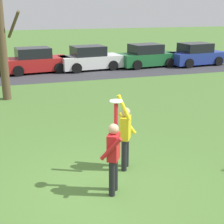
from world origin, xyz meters
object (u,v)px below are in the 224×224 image
parked_car_red (35,61)px  parked_car_blue (196,55)px  person_catcher (113,153)px  parked_car_green (147,56)px  person_defender (125,133)px  bare_tree_tall (1,37)px  parked_car_white (90,59)px  frisbee_disc (116,101)px

parked_car_red → parked_car_blue: same height
person_catcher → parked_car_green: person_catcher is taller
parked_car_blue → parked_car_green: bearing=167.0°
person_defender → bare_tree_tall: bearing=-129.1°
parked_car_white → bare_tree_tall: 8.55m
parked_car_blue → bare_tree_tall: bare_tree_tall is taller
parked_car_red → bare_tree_tall: bearing=-112.8°
person_defender → parked_car_green: person_defender is taller
parked_car_green → frisbee_disc: bearing=-121.7°
frisbee_disc → parked_car_red: bearing=91.5°
parked_car_white → parked_car_green: (4.13, -0.03, 0.00)m
parked_car_white → parked_car_blue: size_ratio=1.00×
parked_car_green → parked_car_white: bearing=173.4°
frisbee_disc → parked_car_white: frisbee_disc is taller
frisbee_disc → parked_car_blue: frisbee_disc is taller
parked_car_white → parked_car_blue: same height
parked_car_red → person_defender: bearing=-92.4°
bare_tree_tall → frisbee_disc: bearing=-75.8°
person_catcher → frisbee_disc: (0.12, 0.19, 1.11)m
person_catcher → parked_car_white: size_ratio=0.49×
parked_car_green → parked_car_blue: bearing=-13.0°
parked_car_blue → bare_tree_tall: size_ratio=0.75×
frisbee_disc → parked_car_blue: size_ratio=0.07×
frisbee_disc → parked_car_green: (7.30, 15.27, -1.37)m
person_catcher → parked_car_red: person_catcher is taller
person_defender → parked_car_blue: bearing=175.0°
person_defender → parked_car_red: size_ratio=0.48×
person_catcher → parked_car_green: 17.15m
person_catcher → parked_car_blue: 18.67m
parked_car_red → parked_car_green: 7.71m
person_catcher → bare_tree_tall: (-2.18, 9.25, 1.79)m
frisbee_disc → parked_car_green: size_ratio=0.07×
parked_car_red → parked_car_green: size_ratio=1.00×
parked_car_white → bare_tree_tall: (-5.47, -6.24, 2.04)m
frisbee_disc → parked_car_blue: bearing=53.5°
frisbee_disc → bare_tree_tall: 9.38m
person_catcher → frisbee_disc: bearing=-0.0°
person_catcher → parked_car_green: (7.42, 15.46, -0.25)m
parked_car_blue → bare_tree_tall: 14.62m
frisbee_disc → parked_car_white: 15.68m
person_catcher → bare_tree_tall: bare_tree_tall is taller
person_catcher → person_defender: person_catcher is taller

